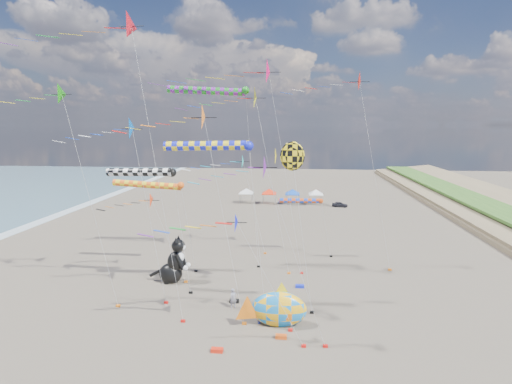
{
  "coord_description": "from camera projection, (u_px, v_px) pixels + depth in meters",
  "views": [
    {
      "loc": [
        4.69,
        -24.68,
        16.83
      ],
      "look_at": [
        0.98,
        12.0,
        10.64
      ],
      "focal_mm": 28.0,
      "sensor_mm": 36.0,
      "label": 1
    }
  ],
  "objects": [
    {
      "name": "windsock_2",
      "position": [
        143.0,
        173.0,
        38.8
      ],
      "size": [
        8.29,
        0.82,
        12.72
      ],
      "color": "black",
      "rests_on": "ground"
    },
    {
      "name": "windsock_3",
      "position": [
        302.0,
        201.0,
        50.73
      ],
      "size": [
        7.04,
        0.63,
        7.66
      ],
      "color": "#D7460F",
      "rests_on": "ground"
    },
    {
      "name": "child_blue",
      "position": [
        259.0,
        317.0,
        34.21
      ],
      "size": [
        0.57,
        0.71,
        1.13
      ],
      "primitive_type": "imported",
      "rotation": [
        0.0,
        0.0,
        1.05
      ],
      "color": "#2137B0",
      "rests_on": "ground"
    },
    {
      "name": "kite_bag_1",
      "position": [
        281.0,
        337.0,
        31.84
      ],
      "size": [
        0.9,
        0.44,
        0.3
      ],
      "primitive_type": "cube",
      "color": "#E14F12",
      "rests_on": "ground"
    },
    {
      "name": "child_green",
      "position": [
        289.0,
        303.0,
        36.91
      ],
      "size": [
        0.63,
        0.53,
        1.16
      ],
      "primitive_type": "imported",
      "rotation": [
        0.0,
        0.0,
        -0.17
      ],
      "color": "#1B7748",
      "rests_on": "ground"
    },
    {
      "name": "kite_bag_2",
      "position": [
        300.0,
        286.0,
        41.8
      ],
      "size": [
        0.9,
        0.44,
        0.3
      ],
      "primitive_type": "cube",
      "color": "#1425D0",
      "rests_on": "ground"
    },
    {
      "name": "fish_inflatable",
      "position": [
        278.0,
        309.0,
        33.84
      ],
      "size": [
        6.36,
        2.96,
        3.97
      ],
      "color": "#157DD0",
      "rests_on": "ground"
    },
    {
      "name": "ground",
      "position": [
        224.0,
        373.0,
        27.47
      ],
      "size": [
        260.0,
        260.0,
        0.0
      ],
      "primitive_type": "plane",
      "color": "brown",
      "rests_on": "ground"
    },
    {
      "name": "delta_kite_8",
      "position": [
        277.0,
        170.0,
        28.71
      ],
      "size": [
        8.44,
        1.87,
        14.91
      ],
      "color": "#6C1A92",
      "rests_on": "ground"
    },
    {
      "name": "delta_kite_2",
      "position": [
        104.0,
        26.0,
        31.02
      ],
      "size": [
        15.05,
        2.35,
        25.97
      ],
      "color": "red",
      "rests_on": "ground"
    },
    {
      "name": "delta_kite_9",
      "position": [
        230.0,
        228.0,
        29.64
      ],
      "size": [
        11.31,
        1.69,
        10.57
      ],
      "color": "#111AD0",
      "rests_on": "ground"
    },
    {
      "name": "delta_kite_10",
      "position": [
        192.0,
        120.0,
        31.65
      ],
      "size": [
        10.73,
        2.33,
        18.69
      ],
      "color": "orange",
      "rests_on": "ground"
    },
    {
      "name": "parked_car",
      "position": [
        340.0,
        204.0,
        82.91
      ],
      "size": [
        3.37,
        1.7,
        1.1
      ],
      "primitive_type": "imported",
      "rotation": [
        0.0,
        0.0,
        1.44
      ],
      "color": "#26262D",
      "rests_on": "ground"
    },
    {
      "name": "windsock_4",
      "position": [
        211.0,
        146.0,
        35.4
      ],
      "size": [
        9.25,
        0.87,
        15.46
      ],
      "color": "#141ED1",
      "rests_on": "ground"
    },
    {
      "name": "angelfish_kite",
      "position": [
        290.0,
        157.0,
        35.95
      ],
      "size": [
        3.74,
        3.02,
        15.39
      ],
      "color": "yellow",
      "rests_on": "ground"
    },
    {
      "name": "delta_kite_7",
      "position": [
        263.0,
        74.0,
        42.49
      ],
      "size": [
        16.04,
        2.9,
        23.96
      ],
      "color": "#DB0F59",
      "rests_on": "ground"
    },
    {
      "name": "cat_inflatable",
      "position": [
        173.0,
        259.0,
        42.95
      ],
      "size": [
        3.86,
        2.01,
        5.15
      ],
      "primitive_type": null,
      "rotation": [
        0.0,
        0.0,
        -0.03
      ],
      "color": "black",
      "rests_on": "ground"
    },
    {
      "name": "delta_kite_3",
      "position": [
        148.0,
        205.0,
        42.16
      ],
      "size": [
        8.93,
        1.86,
        9.78
      ],
      "color": "#EE3F17",
      "rests_on": "ground"
    },
    {
      "name": "windsock_0",
      "position": [
        151.0,
        185.0,
        45.2
      ],
      "size": [
        9.49,
        0.79,
        10.55
      ],
      "color": "#F75D14",
      "rests_on": "ground"
    },
    {
      "name": "delta_kite_6",
      "position": [
        252.0,
        99.0,
        42.89
      ],
      "size": [
        12.33,
        2.65,
        21.2
      ],
      "color": "yellow",
      "rests_on": "ground"
    },
    {
      "name": "tent_row",
      "position": [
        281.0,
        190.0,
        85.67
      ],
      "size": [
        19.2,
        4.2,
        3.8
      ],
      "color": "silver",
      "rests_on": "ground"
    },
    {
      "name": "delta_kite_1",
      "position": [
        228.0,
        165.0,
        51.35
      ],
      "size": [
        11.52,
        2.01,
        13.17
      ],
      "color": "#1BD1C8",
      "rests_on": "ground"
    },
    {
      "name": "kite_bag_3",
      "position": [
        234.0,
        301.0,
        38.32
      ],
      "size": [
        0.9,
        0.44,
        0.3
      ],
      "primitive_type": "cube",
      "color": "black",
      "rests_on": "ground"
    },
    {
      "name": "windsock_1",
      "position": [
        211.0,
        91.0,
        44.97
      ],
      "size": [
        10.53,
        0.88,
        21.1
      ],
      "color": "#18871E",
      "rests_on": "ground"
    },
    {
      "name": "person_adult",
      "position": [
        233.0,
        298.0,
        37.06
      ],
      "size": [
        0.81,
        0.76,
        1.86
      ],
      "primitive_type": "imported",
      "rotation": [
        0.0,
        0.0,
        0.63
      ],
      "color": "gray",
      "rests_on": "ground"
    },
    {
      "name": "delta_kite_4",
      "position": [
        49.0,
        97.0,
        34.75
      ],
      "size": [
        11.97,
        2.04,
        20.62
      ],
      "color": "#17860F",
      "rests_on": "ground"
    },
    {
      "name": "delta_kite_5",
      "position": [
        120.0,
        131.0,
        35.79
      ],
      "size": [
        10.05,
        2.19,
        17.67
      ],
      "color": "#0557B6",
      "rests_on": "ground"
    },
    {
      "name": "kite_bag_0",
      "position": [
        217.0,
        350.0,
        29.93
      ],
      "size": [
        0.9,
        0.44,
        0.3
      ],
      "primitive_type": "cube",
      "color": "red",
      "rests_on": "ground"
    },
    {
      "name": "delta_kite_0",
      "position": [
        355.0,
        83.0,
        43.73
      ],
      "size": [
        12.41,
        2.41,
        22.86
      ],
      "color": "red",
      "rests_on": "ground"
    }
  ]
}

